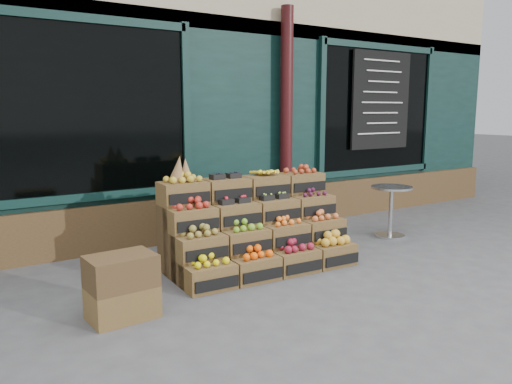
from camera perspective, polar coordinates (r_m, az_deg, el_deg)
ground at (r=5.30m, az=6.02°, el=-9.96°), size 60.00×60.00×0.00m
shop_facade at (r=9.55m, az=-13.83°, el=13.01°), size 12.00×6.24×4.80m
crate_display at (r=5.63m, az=-0.14°, el=-4.59°), size 2.08×1.08×1.28m
spare_crates at (r=4.43m, az=-15.09°, el=-10.43°), size 0.57×0.42×0.55m
bistro_table at (r=7.15m, az=15.16°, el=-1.49°), size 0.56×0.56×0.71m
shopkeeper at (r=6.98m, az=-20.32°, el=2.54°), size 0.79×0.59×1.98m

